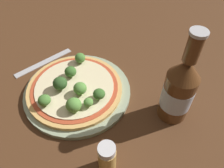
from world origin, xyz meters
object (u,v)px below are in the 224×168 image
pizza (75,88)px  beer_bottle (179,90)px  fork (44,62)px  pepper_shaker (107,158)px

pizza → beer_bottle: 0.25m
pizza → fork: (-0.15, -0.01, -0.02)m
pepper_shaker → fork: 0.36m
beer_bottle → fork: 0.39m
pizza → beer_bottle: (0.19, 0.14, 0.07)m
beer_bottle → pepper_shaker: (0.01, -0.20, -0.05)m
pepper_shaker → fork: size_ratio=0.45×
beer_bottle → pepper_shaker: bearing=-88.5°
fork → beer_bottle: bearing=-67.7°
pizza → fork: size_ratio=1.34×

